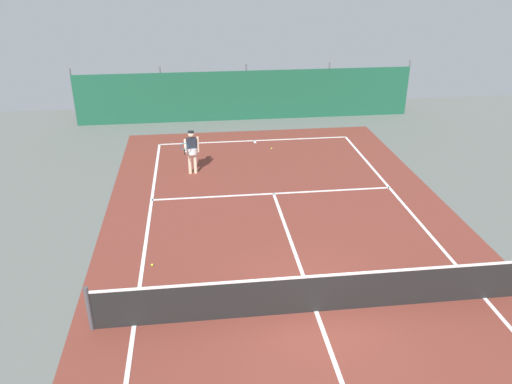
{
  "coord_description": "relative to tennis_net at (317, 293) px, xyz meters",
  "views": [
    {
      "loc": [
        -2.53,
        -9.3,
        7.49
      ],
      "look_at": [
        -0.81,
        4.71,
        0.9
      ],
      "focal_mm": 36.06,
      "sensor_mm": 36.0,
      "label": 1
    }
  ],
  "objects": [
    {
      "name": "ground_plane",
      "position": [
        0.0,
        0.0,
        -0.51
      ],
      "size": [
        36.0,
        36.0,
        0.0
      ],
      "primitive_type": "plane",
      "color": "slate"
    },
    {
      "name": "court_surface",
      "position": [
        0.0,
        0.0,
        -0.51
      ],
      "size": [
        11.02,
        26.6,
        0.01
      ],
      "color": "brown",
      "rests_on": "ground"
    },
    {
      "name": "tennis_net",
      "position": [
        0.0,
        0.0,
        0.0
      ],
      "size": [
        10.12,
        0.1,
        1.1
      ],
      "color": "black",
      "rests_on": "ground"
    },
    {
      "name": "back_fence",
      "position": [
        -0.0,
        15.6,
        0.16
      ],
      "size": [
        16.3,
        0.98,
        2.7
      ],
      "color": "#195138",
      "rests_on": "ground"
    },
    {
      "name": "tennis_player",
      "position": [
        -2.71,
        8.55,
        0.45
      ],
      "size": [
        0.69,
        0.77,
        1.64
      ],
      "rotation": [
        0.0,
        0.0,
        3.19
      ],
      "color": "beige",
      "rests_on": "ground"
    },
    {
      "name": "tennis_ball_near_player",
      "position": [
        -3.86,
        2.38,
        -0.48
      ],
      "size": [
        0.07,
        0.07,
        0.07
      ],
      "primitive_type": "sphere",
      "color": "#CCDB33",
      "rests_on": "ground"
    },
    {
      "name": "tennis_ball_midcourt",
      "position": [
        0.59,
        10.77,
        -0.48
      ],
      "size": [
        0.07,
        0.07,
        0.07
      ],
      "primitive_type": "sphere",
      "color": "#CCDB33",
      "rests_on": "ground"
    },
    {
      "name": "parked_car",
      "position": [
        -0.22,
        17.27,
        0.33
      ],
      "size": [
        2.21,
        4.3,
        1.68
      ],
      "rotation": [
        0.0,
        0.0,
        -0.06
      ],
      "color": "black",
      "rests_on": "ground"
    }
  ]
}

